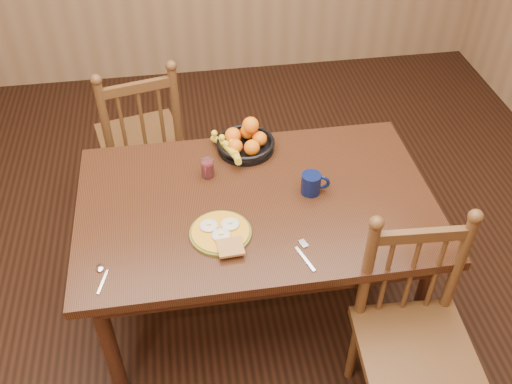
{
  "coord_description": "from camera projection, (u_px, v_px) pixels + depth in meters",
  "views": [
    {
      "loc": [
        -0.29,
        -1.86,
        2.49
      ],
      "look_at": [
        0.0,
        0.0,
        0.8
      ],
      "focal_mm": 40.0,
      "sensor_mm": 36.0,
      "label": 1
    }
  ],
  "objects": [
    {
      "name": "coffee_mug",
      "position": [
        312.0,
        183.0,
        2.57
      ],
      "size": [
        0.13,
        0.09,
        0.1
      ],
      "color": "#0A1238",
      "rests_on": "dining_table"
    },
    {
      "name": "fork",
      "position": [
        304.0,
        254.0,
        2.32
      ],
      "size": [
        0.06,
        0.18,
        0.0
      ],
      "rotation": [
        0.0,
        0.0,
        0.32
      ],
      "color": "silver",
      "rests_on": "dining_table"
    },
    {
      "name": "fruit_bowl",
      "position": [
        244.0,
        142.0,
        2.81
      ],
      "size": [
        0.32,
        0.32,
        0.17
      ],
      "color": "black",
      "rests_on": "dining_table"
    },
    {
      "name": "dining_table",
      "position": [
        256.0,
        214.0,
        2.62
      ],
      "size": [
        1.6,
        1.0,
        0.75
      ],
      "color": "black",
      "rests_on": "ground"
    },
    {
      "name": "room",
      "position": [
        256.0,
        84.0,
        2.16
      ],
      "size": [
        4.52,
        5.02,
        2.72
      ],
      "color": "black",
      "rests_on": "ground"
    },
    {
      "name": "spoon",
      "position": [
        101.0,
        272.0,
        2.24
      ],
      "size": [
        0.05,
        0.16,
        0.01
      ],
      "rotation": [
        0.0,
        0.0,
        -0.27
      ],
      "color": "silver",
      "rests_on": "dining_table"
    },
    {
      "name": "breakfast_plate",
      "position": [
        221.0,
        233.0,
        2.4
      ],
      "size": [
        0.26,
        0.29,
        0.04
      ],
      "color": "#59601E",
      "rests_on": "dining_table"
    },
    {
      "name": "chair_far",
      "position": [
        141.0,
        140.0,
        3.32
      ],
      "size": [
        0.55,
        0.54,
        1.03
      ],
      "rotation": [
        0.0,
        0.0,
        3.36
      ],
      "color": "#4B2E16",
      "rests_on": "ground"
    },
    {
      "name": "chair_near",
      "position": [
        413.0,
        336.0,
        2.33
      ],
      "size": [
        0.48,
        0.46,
        1.01
      ],
      "rotation": [
        0.0,
        0.0,
        -0.06
      ],
      "color": "#4B2E16",
      "rests_on": "ground"
    },
    {
      "name": "juice_glass",
      "position": [
        208.0,
        169.0,
        2.66
      ],
      "size": [
        0.06,
        0.06,
        0.09
      ],
      "color": "silver",
      "rests_on": "dining_table"
    }
  ]
}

